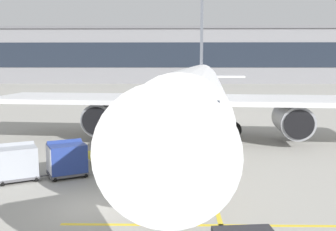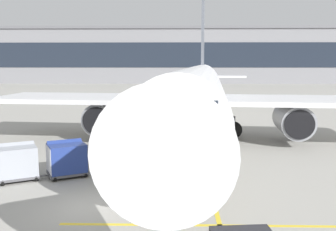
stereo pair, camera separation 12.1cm
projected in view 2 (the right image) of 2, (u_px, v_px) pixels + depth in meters
ground_plane at (94, 207)px, 16.22m from camera, size 600.00×600.00×0.00m
parked_airplane at (197, 93)px, 29.75m from camera, size 32.55×42.63×14.23m
belt_loader at (122, 147)px, 23.39m from camera, size 5.14×3.35×3.42m
baggage_cart_lead at (67, 158)px, 20.47m from camera, size 2.78×2.35×1.91m
baggage_cart_second at (17, 161)px, 19.81m from camera, size 2.78×2.35×1.91m
ground_crew_by_loader at (117, 157)px, 20.71m from camera, size 0.49×0.41×1.74m
ground_crew_by_carts at (121, 162)px, 19.57m from camera, size 0.36×0.54×1.74m
safety_cone_engine_keepout at (124, 144)px, 27.11m from camera, size 0.65×0.65×0.73m
apron_guidance_line_lead_in at (197, 141)px, 29.54m from camera, size 0.20×110.00×0.01m
apron_guidance_line_stop_bar at (216, 225)px, 14.36m from camera, size 12.00×0.20×0.01m
terminal_building at (183, 56)px, 113.27m from camera, size 123.43×15.24×16.07m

